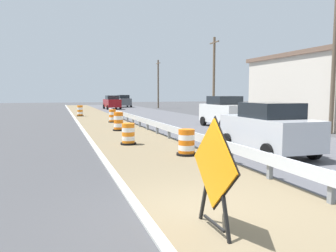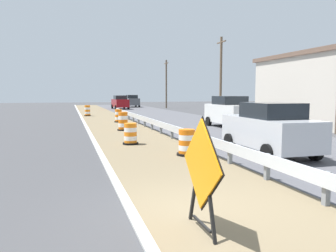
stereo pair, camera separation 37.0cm
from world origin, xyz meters
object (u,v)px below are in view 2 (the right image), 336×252
(car_lead_far_lane, at_px, (120,102))
(utility_pole_far, at_px, (166,83))
(traffic_barrel_nearest, at_px, (187,144))
(utility_pole_mid, at_px, (221,76))
(traffic_barrel_far, at_px, (118,116))
(car_trailing_near_lane, at_px, (230,112))
(traffic_barrel_mid, at_px, (123,122))
(car_mid_far_lane, at_px, (132,101))
(car_lead_near_lane, at_px, (269,129))
(traffic_barrel_farther, at_px, (87,111))
(warning_sign_diamond, at_px, (202,169))
(traffic_barrel_close, at_px, (130,135))

(car_lead_far_lane, distance_m, utility_pole_far, 7.90)
(traffic_barrel_nearest, xyz_separation_m, utility_pole_mid, (10.08, 17.84, 3.56))
(traffic_barrel_far, relative_size, car_trailing_near_lane, 0.24)
(traffic_barrel_mid, distance_m, utility_pole_far, 30.93)
(car_mid_far_lane, bearing_deg, car_lead_near_lane, -3.97)
(traffic_barrel_farther, xyz_separation_m, car_trailing_near_lane, (8.59, -14.03, 0.55))
(traffic_barrel_nearest, bearing_deg, car_lead_near_lane, -13.34)
(car_lead_near_lane, xyz_separation_m, car_mid_far_lane, (3.04, 43.67, 0.04))
(warning_sign_diamond, height_order, traffic_barrel_mid, warning_sign_diamond)
(traffic_barrel_close, relative_size, traffic_barrel_farther, 0.87)
(traffic_barrel_far, bearing_deg, car_mid_far_lane, 77.25)
(car_trailing_near_lane, relative_size, car_mid_far_lane, 0.99)
(warning_sign_diamond, distance_m, car_lead_near_lane, 7.53)
(traffic_barrel_nearest, height_order, car_lead_far_lane, car_lead_far_lane)
(warning_sign_diamond, relative_size, car_trailing_near_lane, 0.45)
(traffic_barrel_close, xyz_separation_m, utility_pole_far, (11.88, 34.14, 3.42))
(warning_sign_diamond, height_order, traffic_barrel_nearest, warning_sign_diamond)
(traffic_barrel_farther, relative_size, car_lead_near_lane, 0.25)
(traffic_barrel_farther, xyz_separation_m, utility_pole_mid, (12.42, -4.68, 3.50))
(traffic_barrel_nearest, xyz_separation_m, traffic_barrel_mid, (-0.95, 8.70, 0.09))
(car_mid_far_lane, bearing_deg, utility_pole_mid, 9.14)
(traffic_barrel_close, relative_size, utility_pole_mid, 0.12)
(car_trailing_near_lane, xyz_separation_m, car_lead_far_lane, (-3.20, 27.91, -0.05))
(traffic_barrel_far, xyz_separation_m, utility_pole_mid, (10.46, 3.30, 3.53))
(traffic_barrel_close, xyz_separation_m, car_lead_near_lane, (4.51, -3.87, 0.54))
(traffic_barrel_farther, height_order, car_lead_near_lane, car_lead_near_lane)
(warning_sign_diamond, relative_size, utility_pole_mid, 0.25)
(traffic_barrel_farther, bearing_deg, traffic_barrel_nearest, -84.06)
(warning_sign_diamond, distance_m, traffic_barrel_mid, 15.03)
(utility_pole_far, bearing_deg, warning_sign_diamond, -105.92)
(car_lead_far_lane, bearing_deg, traffic_barrel_farther, 156.96)
(car_lead_near_lane, bearing_deg, utility_pole_far, -9.05)
(traffic_barrel_far, bearing_deg, traffic_barrel_nearest, -88.49)
(utility_pole_far, bearing_deg, car_lead_near_lane, -100.97)
(warning_sign_diamond, bearing_deg, traffic_barrel_far, -95.01)
(traffic_barrel_farther, bearing_deg, utility_pole_far, 49.28)
(traffic_barrel_close, distance_m, car_mid_far_lane, 40.52)
(car_trailing_near_lane, bearing_deg, car_mid_far_lane, 179.82)
(traffic_barrel_far, relative_size, utility_pole_mid, 0.13)
(warning_sign_diamond, distance_m, traffic_barrel_nearest, 6.64)
(traffic_barrel_close, distance_m, utility_pole_mid, 19.05)
(traffic_barrel_close, height_order, utility_pole_mid, utility_pole_mid)
(car_mid_far_lane, distance_m, utility_pole_mid, 25.61)
(utility_pole_mid, xyz_separation_m, utility_pole_far, (0.29, 19.45, -0.15))
(traffic_barrel_far, bearing_deg, utility_pole_mid, 17.49)
(traffic_barrel_farther, bearing_deg, traffic_barrel_far, -76.19)
(traffic_barrel_farther, relative_size, car_mid_far_lane, 0.25)
(warning_sign_diamond, xyz_separation_m, car_lead_near_lane, (5.06, 5.57, -0.07))
(warning_sign_diamond, height_order, utility_pole_far, utility_pole_far)
(traffic_barrel_mid, xyz_separation_m, utility_pole_mid, (11.03, 9.14, 3.48))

